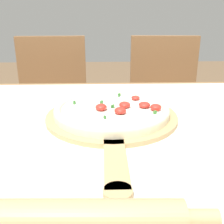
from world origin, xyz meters
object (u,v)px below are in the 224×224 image
pizza_peel (112,119)px  chair_right (164,105)px  rolling_pin (47,219)px  chair_left (53,106)px  pizza (112,110)px

pizza_peel → chair_right: (0.32, 0.80, -0.25)m
rolling_pin → chair_left: chair_left is taller
pizza_peel → chair_left: bearing=111.0°
rolling_pin → chair_left: bearing=99.9°
chair_left → pizza: bearing=-71.0°
chair_left → chair_right: same height
pizza → chair_left: chair_left is taller
chair_left → rolling_pin: bearing=-82.6°
rolling_pin → chair_left: 1.25m
pizza_peel → rolling_pin: rolling_pin is taller
pizza_peel → chair_right: chair_right is taller
chair_left → chair_right: bearing=-2.5°
pizza_peel → pizza: bearing=87.0°
pizza → rolling_pin: size_ratio=0.69×
chair_left → chair_right: 0.63m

